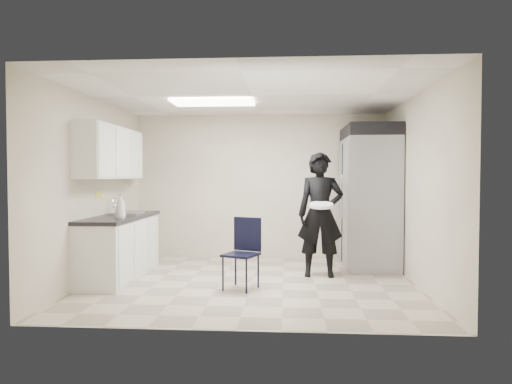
# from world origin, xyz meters

# --- Properties ---
(floor) EXTENTS (4.50, 4.50, 0.00)m
(floor) POSITION_xyz_m (0.00, 0.00, 0.00)
(floor) COLOR #BDAF94
(floor) RESTS_ON ground
(ceiling) EXTENTS (4.50, 4.50, 0.00)m
(ceiling) POSITION_xyz_m (0.00, 0.00, 2.60)
(ceiling) COLOR white
(ceiling) RESTS_ON back_wall
(back_wall) EXTENTS (4.50, 0.00, 4.50)m
(back_wall) POSITION_xyz_m (0.00, 2.00, 1.30)
(back_wall) COLOR beige
(back_wall) RESTS_ON floor
(left_wall) EXTENTS (0.00, 4.00, 4.00)m
(left_wall) POSITION_xyz_m (-2.25, 0.00, 1.30)
(left_wall) COLOR beige
(left_wall) RESTS_ON floor
(right_wall) EXTENTS (0.00, 4.00, 4.00)m
(right_wall) POSITION_xyz_m (2.25, 0.00, 1.30)
(right_wall) COLOR beige
(right_wall) RESTS_ON floor
(ceiling_panel) EXTENTS (1.20, 0.60, 0.02)m
(ceiling_panel) POSITION_xyz_m (-0.60, 0.40, 2.57)
(ceiling_panel) COLOR white
(ceiling_panel) RESTS_ON ceiling
(lower_counter) EXTENTS (0.60, 1.90, 0.86)m
(lower_counter) POSITION_xyz_m (-1.95, 0.20, 0.43)
(lower_counter) COLOR silver
(lower_counter) RESTS_ON floor
(countertop) EXTENTS (0.64, 1.95, 0.05)m
(countertop) POSITION_xyz_m (-1.95, 0.20, 0.89)
(countertop) COLOR black
(countertop) RESTS_ON lower_counter
(sink) EXTENTS (0.42, 0.40, 0.14)m
(sink) POSITION_xyz_m (-1.93, 0.45, 0.87)
(sink) COLOR gray
(sink) RESTS_ON countertop
(faucet) EXTENTS (0.02, 0.02, 0.24)m
(faucet) POSITION_xyz_m (-2.13, 0.45, 1.02)
(faucet) COLOR silver
(faucet) RESTS_ON countertop
(upper_cabinets) EXTENTS (0.35, 1.80, 0.75)m
(upper_cabinets) POSITION_xyz_m (-2.08, 0.20, 1.83)
(upper_cabinets) COLOR silver
(upper_cabinets) RESTS_ON left_wall
(towel_dispenser) EXTENTS (0.22, 0.30, 0.35)m
(towel_dispenser) POSITION_xyz_m (-2.14, 1.35, 1.62)
(towel_dispenser) COLOR black
(towel_dispenser) RESTS_ON left_wall
(notice_sticker_left) EXTENTS (0.00, 0.12, 0.07)m
(notice_sticker_left) POSITION_xyz_m (-2.24, 0.10, 1.22)
(notice_sticker_left) COLOR yellow
(notice_sticker_left) RESTS_ON left_wall
(notice_sticker_right) EXTENTS (0.00, 0.12, 0.07)m
(notice_sticker_right) POSITION_xyz_m (-2.24, 0.30, 1.18)
(notice_sticker_right) COLOR yellow
(notice_sticker_right) RESTS_ON left_wall
(commercial_fridge) EXTENTS (0.80, 1.35, 2.10)m
(commercial_fridge) POSITION_xyz_m (1.83, 1.27, 1.05)
(commercial_fridge) COLOR gray
(commercial_fridge) RESTS_ON floor
(fridge_compressor) EXTENTS (0.80, 1.35, 0.20)m
(fridge_compressor) POSITION_xyz_m (1.83, 1.27, 2.20)
(fridge_compressor) COLOR black
(fridge_compressor) RESTS_ON commercial_fridge
(folding_chair) EXTENTS (0.53, 0.53, 0.91)m
(folding_chair) POSITION_xyz_m (-0.12, -0.38, 0.45)
(folding_chair) COLOR black
(folding_chair) RESTS_ON floor
(man_tuxedo) EXTENTS (0.69, 0.47, 1.84)m
(man_tuxedo) POSITION_xyz_m (0.98, 0.48, 0.92)
(man_tuxedo) COLOR black
(man_tuxedo) RESTS_ON floor
(bucket_lid) EXTENTS (0.36, 0.36, 0.04)m
(bucket_lid) POSITION_xyz_m (0.98, 0.23, 1.07)
(bucket_lid) COLOR white
(bucket_lid) RESTS_ON man_tuxedo
(soap_bottle_a) EXTENTS (0.18, 0.18, 0.34)m
(soap_bottle_a) POSITION_xyz_m (-1.75, -0.29, 1.08)
(soap_bottle_a) COLOR white
(soap_bottle_a) RESTS_ON countertop
(soap_bottle_b) EXTENTS (0.11, 0.11, 0.17)m
(soap_bottle_b) POSITION_xyz_m (-1.80, -0.23, 1.00)
(soap_bottle_b) COLOR #B6B6C3
(soap_bottle_b) RESTS_ON countertop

